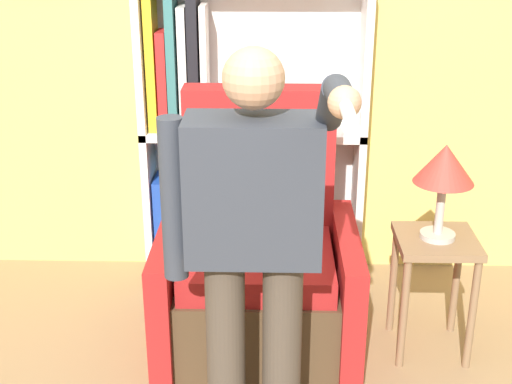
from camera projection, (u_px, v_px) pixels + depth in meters
The scene contains 6 objects.
wall_back at pixel (244, 27), 3.81m from camera, with size 8.00×0.11×2.80m.
bookcase at pixel (225, 134), 3.87m from camera, with size 1.20×0.28×1.74m.
armchair at pixel (258, 273), 3.39m from camera, with size 0.92×0.81×1.22m.
person_standing at pixel (253, 234), 2.54m from camera, with size 0.63×0.78×1.58m.
side_table at pixel (435, 263), 3.31m from camera, with size 0.37×0.37×0.59m.
table_lamp at pixel (444, 168), 3.14m from camera, with size 0.27×0.27×0.45m.
Camera 1 is at (0.15, -1.83, 2.00)m, focal length 50.00 mm.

